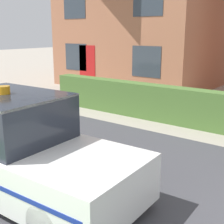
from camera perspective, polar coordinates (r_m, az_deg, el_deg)
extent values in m
cube|color=#424247|center=(6.13, 1.73, -12.00)|extent=(28.00, 5.74, 0.01)
cube|color=#4C7233|center=(9.78, 10.32, 1.37)|extent=(9.12, 0.53, 1.12)
cylinder|color=black|center=(4.46, -12.08, -19.21)|extent=(0.57, 0.22, 0.56)
cylinder|color=black|center=(5.46, 0.07, -12.15)|extent=(0.57, 0.22, 0.56)
cylinder|color=black|center=(7.28, -18.20, -5.91)|extent=(0.57, 0.22, 0.56)
cube|color=white|center=(5.72, -16.13, -8.65)|extent=(4.54, 1.93, 0.76)
cube|color=#232833|center=(5.73, -18.78, -0.66)|extent=(2.07, 1.65, 0.78)
cube|color=white|center=(5.65, -19.09, 2.94)|extent=(2.07, 1.65, 0.04)
cube|color=navy|center=(6.24, -9.91, -5.76)|extent=(4.24, 0.19, 0.07)
cylinder|color=orange|center=(5.64, -19.16, 3.82)|extent=(0.20, 0.20, 0.14)
cube|color=#A86B4C|center=(17.21, 6.40, 14.27)|extent=(7.43, 6.69, 5.39)
cube|color=red|center=(15.38, -4.55, 8.16)|extent=(1.00, 0.02, 2.10)
cube|color=#333D47|center=(15.85, -6.63, 9.96)|extent=(1.40, 0.02, 1.30)
cube|color=#333D47|center=(13.34, 6.27, 9.13)|extent=(1.40, 0.02, 1.30)
cube|color=#333D47|center=(15.85, -6.91, 18.92)|extent=(1.40, 0.02, 1.30)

